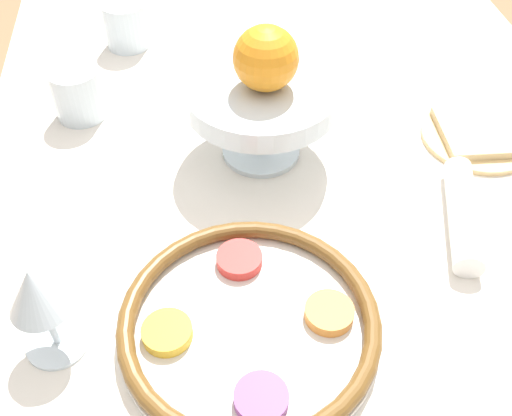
{
  "coord_description": "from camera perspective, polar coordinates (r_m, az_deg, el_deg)",
  "views": [
    {
      "loc": [
        -0.44,
        0.16,
        1.27
      ],
      "look_at": [
        0.07,
        0.09,
        0.74
      ],
      "focal_mm": 42.0,
      "sensor_mm": 36.0,
      "label": 1
    }
  ],
  "objects": [
    {
      "name": "orange_fruit",
      "position": [
        0.78,
        0.95,
        14.06
      ],
      "size": [
        0.08,
        0.08,
        0.08
      ],
      "color": "orange",
      "rests_on": "fruit_stand"
    },
    {
      "name": "dining_table",
      "position": [
        1.03,
        5.53,
        -17.5
      ],
      "size": [
        1.53,
        0.93,
        0.7
      ],
      "color": "silver",
      "rests_on": "ground_plane"
    },
    {
      "name": "bread_plate",
      "position": [
        0.96,
        20.42,
        6.58
      ],
      "size": [
        0.17,
        0.17,
        0.02
      ],
      "color": "tan",
      "rests_on": "dining_table"
    },
    {
      "name": "cup_near",
      "position": [
        0.96,
        -16.61,
        10.46
      ],
      "size": [
        0.08,
        0.08,
        0.08
      ],
      "color": "silver",
      "rests_on": "dining_table"
    },
    {
      "name": "fruit_stand",
      "position": [
        0.82,
        0.52,
        10.22
      ],
      "size": [
        0.21,
        0.21,
        0.12
      ],
      "color": "silver",
      "rests_on": "dining_table"
    },
    {
      "name": "napkin_roll",
      "position": [
        0.81,
        19.09,
        -0.53
      ],
      "size": [
        0.18,
        0.09,
        0.04
      ],
      "color": "white",
      "rests_on": "dining_table"
    },
    {
      "name": "seder_plate",
      "position": [
        0.66,
        -0.65,
        -10.94
      ],
      "size": [
        0.29,
        0.29,
        0.03
      ],
      "color": "silver",
      "rests_on": "dining_table"
    },
    {
      "name": "cup_mid",
      "position": [
        1.12,
        -12.27,
        16.71
      ],
      "size": [
        0.08,
        0.08,
        0.08
      ],
      "color": "silver",
      "rests_on": "dining_table"
    },
    {
      "name": "wine_glass",
      "position": [
        0.63,
        -20.15,
        -7.73
      ],
      "size": [
        0.07,
        0.07,
        0.13
      ],
      "color": "silver",
      "rests_on": "dining_table"
    }
  ]
}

